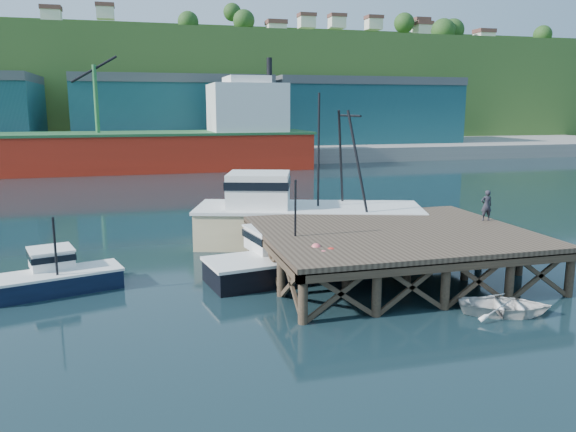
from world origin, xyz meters
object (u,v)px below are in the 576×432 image
object	(u,v)px
boat_navy	(55,275)
trawler	(304,214)
dinghy	(505,306)
dockworker	(486,205)
boat_black	(285,259)

from	to	relation	value
boat_navy	trawler	xyz separation A→B (m)	(12.54, 5.15, 1.07)
trawler	dinghy	xyz separation A→B (m)	(4.14, -12.58, -1.39)
dockworker	trawler	bearing A→B (deg)	-29.72
boat_navy	trawler	bearing A→B (deg)	6.74
boat_navy	dinghy	bearing A→B (deg)	-39.58
trawler	dockworker	xyz separation A→B (m)	(7.64, -5.96, 1.15)
trawler	dinghy	distance (m)	13.31
boat_navy	dinghy	size ratio (longest dim) A/B	1.68
trawler	dinghy	bearing A→B (deg)	-54.38
trawler	dinghy	world-z (taller)	trawler
trawler	dockworker	world-z (taller)	trawler
boat_black	dinghy	distance (m)	9.58
boat_black	dockworker	bearing A→B (deg)	-10.52
boat_navy	dinghy	distance (m)	18.26
dockworker	boat_navy	bearing A→B (deg)	5.94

